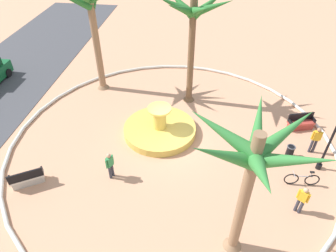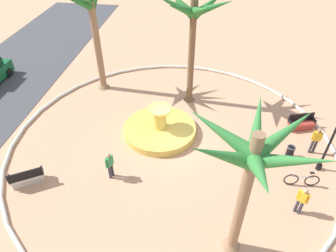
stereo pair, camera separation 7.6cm
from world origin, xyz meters
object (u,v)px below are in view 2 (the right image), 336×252
object	(u,v)px
person_cyclist_photo	(316,140)
person_pedestrian_stroll	(110,164)
bench_east	(27,178)
bench_west	(301,124)
fountain	(160,129)
lamppost	(333,135)
palm_tree_mid_plaza	(193,19)
bicycle_red_frame	(302,180)
palm_tree_near_fountain	(92,10)
trash_bin	(290,152)
palm_tree_by_curb	(252,163)
person_cyclist_helmet	(302,200)

from	to	relation	value
person_cyclist_photo	person_pedestrian_stroll	size ratio (longest dim) A/B	1.06
bench_east	bench_west	bearing A→B (deg)	-66.35
fountain	lamppost	size ratio (longest dim) A/B	1.08
palm_tree_mid_plaza	bicycle_red_frame	bearing A→B (deg)	-138.06
palm_tree_near_fountain	palm_tree_mid_plaza	bearing A→B (deg)	-97.32
bench_west	bicycle_red_frame	xyz separation A→B (m)	(-4.56, 0.88, 0.04)
palm_tree_near_fountain	bench_west	bearing A→B (deg)	-102.87
palm_tree_near_fountain	fountain	bearing A→B (deg)	-133.10
person_cyclist_photo	palm_tree_near_fountain	bearing A→B (deg)	69.22
person_cyclist_photo	bench_east	bearing A→B (deg)	106.11
bench_west	trash_bin	distance (m)	2.80
bench_west	person_cyclist_photo	world-z (taller)	person_cyclist_photo
lamppost	trash_bin	bearing A→B (deg)	62.37
bench_east	person_pedestrian_stroll	world-z (taller)	person_pedestrian_stroll
palm_tree_near_fountain	bicycle_red_frame	bearing A→B (deg)	-121.52
palm_tree_near_fountain	lamppost	world-z (taller)	palm_tree_near_fountain
fountain	palm_tree_mid_plaza	distance (m)	6.64
fountain	palm_tree_near_fountain	world-z (taller)	palm_tree_near_fountain
palm_tree_by_curb	trash_bin	distance (m)	7.93
bicycle_red_frame	person_pedestrian_stroll	bearing A→B (deg)	94.31
bicycle_red_frame	person_cyclist_photo	xyz separation A→B (m)	(2.48, -1.07, 0.57)
palm_tree_mid_plaza	person_cyclist_photo	size ratio (longest dim) A/B	4.18
palm_tree_near_fountain	palm_tree_mid_plaza	world-z (taller)	palm_tree_near_fountain
bench_east	person_cyclist_photo	xyz separation A→B (m)	(4.18, -14.47, 0.61)
person_cyclist_helmet	lamppost	bearing A→B (deg)	-29.67
lamppost	bicycle_red_frame	bearing A→B (deg)	136.65
palm_tree_near_fountain	trash_bin	xyz separation A→B (m)	(-5.61, -12.16, -5.21)
palm_tree_by_curb	person_cyclist_helmet	world-z (taller)	palm_tree_by_curb
bicycle_red_frame	person_pedestrian_stroll	distance (m)	9.46
palm_tree_mid_plaza	trash_bin	distance (m)	9.20
palm_tree_by_curb	person_pedestrian_stroll	distance (m)	7.76
fountain	person_pedestrian_stroll	world-z (taller)	fountain
palm_tree_near_fountain	person_pedestrian_stroll	xyz separation A→B (m)	(-8.29, -2.94, -4.70)
bench_west	trash_bin	size ratio (longest dim) A/B	2.30
bench_east	person_cyclist_helmet	size ratio (longest dim) A/B	1.01
person_cyclist_photo	bicycle_red_frame	bearing A→B (deg)	156.60
person_cyclist_helmet	bench_west	bearing A→B (deg)	-12.31
lamppost	person_cyclist_photo	xyz separation A→B (m)	(1.24, 0.10, -1.37)
person_cyclist_helmet	person_pedestrian_stroll	bearing A→B (deg)	83.97
bench_east	lamppost	xyz separation A→B (m)	(2.94, -14.57, 1.98)
lamppost	person_cyclist_helmet	size ratio (longest dim) A/B	2.47
bench_west	lamppost	bearing A→B (deg)	-174.85
person_cyclist_photo	palm_tree_mid_plaza	bearing A→B (deg)	59.07
palm_tree_by_curb	person_pedestrian_stroll	world-z (taller)	palm_tree_by_curb
palm_tree_by_curb	lamppost	distance (m)	7.25
fountain	palm_tree_by_curb	bearing A→B (deg)	-149.00
bicycle_red_frame	trash_bin	bearing A→B (deg)	5.99
palm_tree_by_curb	bench_east	bearing A→B (deg)	78.62
lamppost	person_cyclist_helmet	xyz separation A→B (m)	(-2.90, 1.65, -1.43)
palm_tree_mid_plaza	person_pedestrian_stroll	distance (m)	9.44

